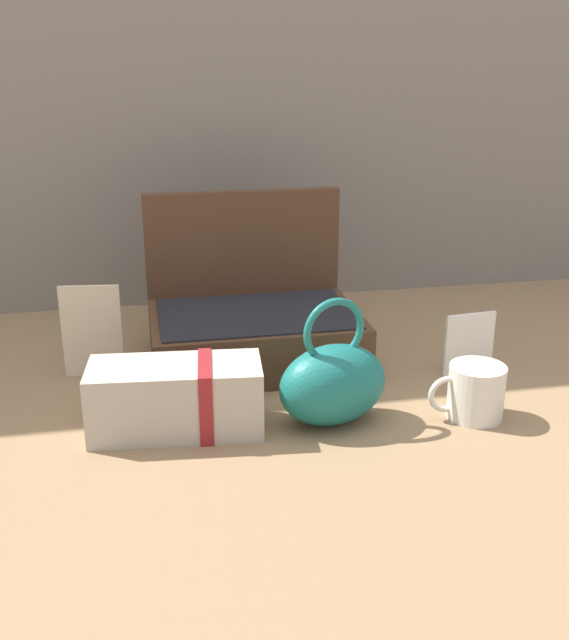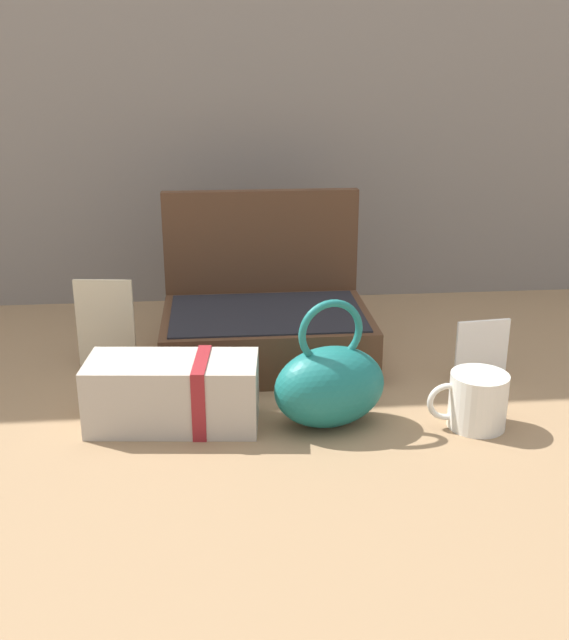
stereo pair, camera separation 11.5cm
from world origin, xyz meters
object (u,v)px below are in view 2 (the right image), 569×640
at_px(teal_pouch_handbag, 330,384).
at_px(info_card_left, 106,324).
at_px(cream_toiletry_bag, 175,393).
at_px(open_suitcase, 265,321).
at_px(poster_card_right, 482,351).
at_px(coffee_mug, 476,400).

bearing_deg(teal_pouch_handbag, info_card_left, 144.87).
bearing_deg(info_card_left, cream_toiletry_bag, -53.96).
relative_size(open_suitcase, poster_card_right, 3.34).
xyz_separation_m(cream_toiletry_bag, coffee_mug, (0.45, -0.05, -0.01)).
bearing_deg(teal_pouch_handbag, cream_toiletry_bag, 174.75).
bearing_deg(coffee_mug, info_card_left, 154.17).
bearing_deg(info_card_left, teal_pouch_handbag, -28.31).
relative_size(cream_toiletry_bag, info_card_left, 1.61).
bearing_deg(open_suitcase, cream_toiletry_bag, -120.62).
distance_m(open_suitcase, coffee_mug, 0.43).
bearing_deg(teal_pouch_handbag, poster_card_right, 25.45).
height_order(info_card_left, poster_card_right, info_card_left).
bearing_deg(info_card_left, open_suitcase, 12.27).
distance_m(teal_pouch_handbag, coffee_mug, 0.22).
height_order(open_suitcase, poster_card_right, open_suitcase).
bearing_deg(cream_toiletry_bag, teal_pouch_handbag, -5.25).
distance_m(info_card_left, poster_card_right, 0.65).
distance_m(coffee_mug, info_card_left, 0.64).
bearing_deg(open_suitcase, teal_pouch_handbag, -74.68).
relative_size(teal_pouch_handbag, cream_toiletry_bag, 0.76).
bearing_deg(info_card_left, poster_card_right, -3.82).
height_order(open_suitcase, info_card_left, open_suitcase).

